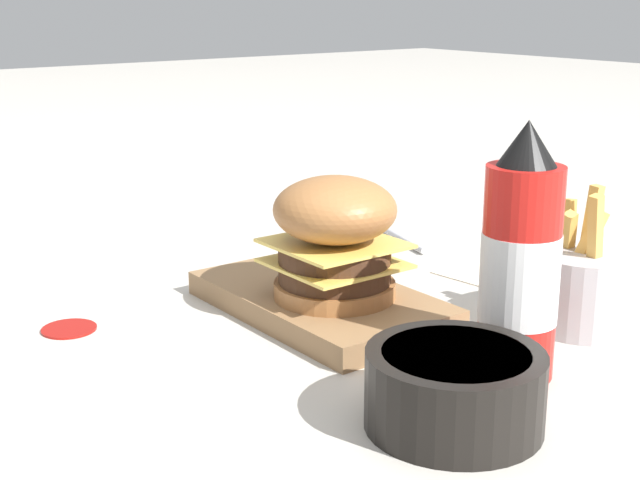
{
  "coord_description": "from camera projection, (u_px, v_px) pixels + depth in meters",
  "views": [
    {
      "loc": [
        -0.65,
        0.47,
        0.3
      ],
      "look_at": [
        -0.01,
        -0.02,
        0.07
      ],
      "focal_mm": 50.0,
      "sensor_mm": 36.0,
      "label": 1
    }
  ],
  "objects": [
    {
      "name": "ketchup_puddle",
      "position": [
        69.0,
        328.0,
        0.82
      ],
      "size": [
        0.05,
        0.05,
        0.0
      ],
      "color": "#9E140F",
      "rests_on": "ground_plane"
    },
    {
      "name": "burger",
      "position": [
        335.0,
        237.0,
        0.82
      ],
      "size": [
        0.11,
        0.11,
        0.11
      ],
      "color": "#9E6638",
      "rests_on": "serving_board"
    },
    {
      "name": "parchment_square",
      "position": [
        515.0,
        273.0,
        0.98
      ],
      "size": [
        0.15,
        0.15,
        0.0
      ],
      "color": "beige",
      "rests_on": "ground_plane"
    },
    {
      "name": "spoon",
      "position": [
        386.0,
        230.0,
        1.14
      ],
      "size": [
        0.15,
        0.06,
        0.01
      ],
      "rotation": [
        0.0,
        0.0,
        6.01
      ],
      "color": "#B2B2B7",
      "rests_on": "ground_plane"
    },
    {
      "name": "fries_basket",
      "position": [
        585.0,
        286.0,
        0.82
      ],
      "size": [
        0.11,
        0.11,
        0.13
      ],
      "color": "#B7B7BC",
      "rests_on": "ground_plane"
    },
    {
      "name": "side_bowl",
      "position": [
        455.0,
        387.0,
        0.63
      ],
      "size": [
        0.13,
        0.13,
        0.06
      ],
      "color": "black",
      "rests_on": "ground_plane"
    },
    {
      "name": "ground_plane",
      "position": [
        303.0,
        315.0,
        0.86
      ],
      "size": [
        6.0,
        6.0,
        0.0
      ],
      "primitive_type": "plane",
      "color": "#B7B2A8"
    },
    {
      "name": "ketchup_bottle",
      "position": [
        520.0,
        265.0,
        0.7
      ],
      "size": [
        0.06,
        0.06,
        0.21
      ],
      "color": "red",
      "rests_on": "ground_plane"
    },
    {
      "name": "serving_board",
      "position": [
        320.0,
        301.0,
        0.86
      ],
      "size": [
        0.25,
        0.15,
        0.02
      ],
      "color": "olive",
      "rests_on": "ground_plane"
    }
  ]
}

